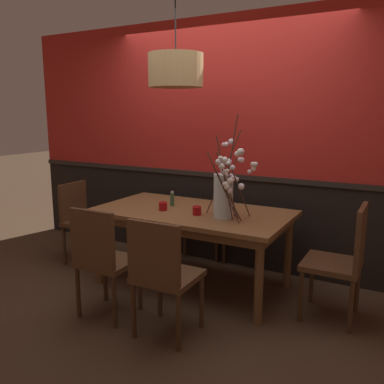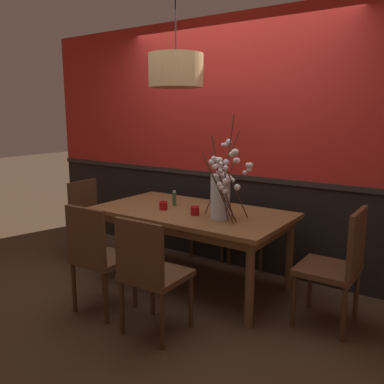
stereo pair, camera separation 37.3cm
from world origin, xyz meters
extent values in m
plane|color=#422D1E|center=(0.00, 0.00, 0.00)|extent=(24.00, 24.00, 0.00)
cube|color=black|center=(0.00, 0.75, 0.47)|extent=(5.24, 0.12, 0.95)
cube|color=black|center=(0.00, 0.74, 0.97)|extent=(5.24, 0.14, 0.05)
cube|color=#B2231E|center=(0.00, 0.75, 1.77)|extent=(5.24, 0.12, 1.65)
cube|color=brown|center=(0.00, 0.00, 0.71)|extent=(1.81, 0.98, 0.04)
cube|color=brown|center=(0.00, 0.00, 0.66)|extent=(1.70, 0.87, 0.08)
cylinder|color=brown|center=(-0.81, -0.40, 0.35)|extent=(0.07, 0.07, 0.70)
cylinder|color=brown|center=(0.81, -0.40, 0.35)|extent=(0.07, 0.07, 0.70)
cylinder|color=brown|center=(-0.81, 0.40, 0.35)|extent=(0.07, 0.07, 0.70)
cylinder|color=brown|center=(0.81, 0.40, 0.35)|extent=(0.07, 0.07, 0.70)
cube|color=#4C301C|center=(-1.28, -0.03, 0.45)|extent=(0.45, 0.45, 0.04)
cube|color=#4C301C|center=(-1.48, -0.04, 0.68)|extent=(0.06, 0.41, 0.40)
cylinder|color=#412917|center=(-1.11, 0.17, 0.22)|extent=(0.04, 0.04, 0.43)
cylinder|color=#412917|center=(-1.09, -0.20, 0.22)|extent=(0.04, 0.04, 0.43)
cylinder|color=#412917|center=(-1.48, 0.14, 0.22)|extent=(0.04, 0.04, 0.43)
cylinder|color=#412917|center=(-1.46, -0.22, 0.22)|extent=(0.04, 0.04, 0.43)
cube|color=#4C301C|center=(0.27, -0.85, 0.45)|extent=(0.45, 0.43, 0.04)
cube|color=#4C301C|center=(0.27, -1.04, 0.69)|extent=(0.42, 0.05, 0.43)
cylinder|color=#412917|center=(0.08, -0.67, 0.21)|extent=(0.04, 0.04, 0.43)
cylinder|color=#412917|center=(0.45, -0.66, 0.21)|extent=(0.04, 0.04, 0.43)
cylinder|color=#412917|center=(0.08, -1.03, 0.21)|extent=(0.04, 0.04, 0.43)
cylinder|color=#412917|center=(0.46, -1.02, 0.21)|extent=(0.04, 0.04, 0.43)
cube|color=#4C301C|center=(1.28, -0.01, 0.45)|extent=(0.44, 0.45, 0.04)
cube|color=#4C301C|center=(1.47, -0.01, 0.70)|extent=(0.04, 0.42, 0.47)
cylinder|color=#412917|center=(1.09, -0.21, 0.21)|extent=(0.04, 0.04, 0.42)
cylinder|color=#412917|center=(1.09, 0.18, 0.21)|extent=(0.04, 0.04, 0.42)
cylinder|color=#412917|center=(1.47, -0.20, 0.21)|extent=(0.04, 0.04, 0.42)
cylinder|color=#412917|center=(1.46, 0.18, 0.21)|extent=(0.04, 0.04, 0.42)
cube|color=#4C301C|center=(-0.26, 0.82, 0.47)|extent=(0.48, 0.45, 0.04)
cube|color=#4C301C|center=(-0.28, 1.00, 0.72)|extent=(0.43, 0.08, 0.45)
cylinder|color=#412917|center=(-0.05, 0.66, 0.22)|extent=(0.04, 0.04, 0.44)
cylinder|color=#412917|center=(-0.44, 0.62, 0.22)|extent=(0.04, 0.04, 0.44)
cylinder|color=#412917|center=(-0.09, 1.01, 0.22)|extent=(0.04, 0.04, 0.44)
cylinder|color=#412917|center=(-0.47, 0.97, 0.22)|extent=(0.04, 0.04, 0.44)
cube|color=#4C301C|center=(0.23, 0.81, 0.46)|extent=(0.43, 0.39, 0.04)
cube|color=#4C301C|center=(0.23, 0.99, 0.69)|extent=(0.41, 0.04, 0.41)
cylinder|color=#412917|center=(0.42, 0.64, 0.22)|extent=(0.04, 0.04, 0.44)
cylinder|color=#412917|center=(0.04, 0.64, 0.22)|extent=(0.04, 0.04, 0.44)
cylinder|color=#412917|center=(0.42, 0.98, 0.22)|extent=(0.04, 0.04, 0.44)
cylinder|color=#412917|center=(0.04, 0.97, 0.22)|extent=(0.04, 0.04, 0.44)
cube|color=#4C301C|center=(-0.31, -0.83, 0.45)|extent=(0.44, 0.41, 0.04)
cube|color=#4C301C|center=(-0.31, -1.01, 0.69)|extent=(0.41, 0.05, 0.44)
cylinder|color=#412917|center=(-0.50, -0.67, 0.21)|extent=(0.04, 0.04, 0.43)
cylinder|color=#412917|center=(-0.13, -0.66, 0.21)|extent=(0.04, 0.04, 0.43)
cylinder|color=#412917|center=(-0.49, -1.01, 0.21)|extent=(0.04, 0.04, 0.43)
cylinder|color=#412917|center=(-0.12, -1.00, 0.21)|extent=(0.04, 0.04, 0.43)
cylinder|color=silver|center=(0.36, -0.10, 0.92)|extent=(0.17, 0.17, 0.38)
cylinder|color=silver|center=(0.36, -0.10, 0.78)|extent=(0.15, 0.15, 0.08)
cylinder|color=#472D23|center=(0.42, -0.20, 1.10)|extent=(0.13, 0.10, 0.71)
sphere|color=white|center=(0.42, -0.17, 1.12)|extent=(0.03, 0.03, 0.03)
sphere|color=white|center=(0.42, -0.24, 1.21)|extent=(0.05, 0.05, 0.05)
sphere|color=white|center=(0.40, -0.23, 1.26)|extent=(0.05, 0.05, 0.05)
sphere|color=white|center=(0.42, -0.21, 1.15)|extent=(0.05, 0.05, 0.05)
sphere|color=white|center=(0.44, -0.24, 1.26)|extent=(0.05, 0.05, 0.05)
cylinder|color=#472D23|center=(0.44, -0.11, 1.00)|extent=(0.02, 0.17, 0.52)
sphere|color=white|center=(0.45, -0.12, 1.08)|extent=(0.04, 0.04, 0.04)
sphere|color=white|center=(0.49, -0.11, 1.08)|extent=(0.03, 0.03, 0.03)
sphere|color=white|center=(0.46, -0.10, 1.09)|extent=(0.04, 0.04, 0.04)
sphere|color=white|center=(0.44, -0.12, 0.99)|extent=(0.03, 0.03, 0.03)
sphere|color=white|center=(0.53, -0.12, 1.25)|extent=(0.05, 0.05, 0.05)
sphere|color=white|center=(0.53, -0.14, 1.25)|extent=(0.04, 0.04, 0.04)
cylinder|color=#472D23|center=(0.35, 0.01, 0.99)|extent=(0.16, 0.08, 0.50)
sphere|color=white|center=(0.33, 0.03, 1.11)|extent=(0.04, 0.04, 0.04)
sphere|color=white|center=(0.30, 0.04, 1.20)|extent=(0.03, 0.03, 0.03)
sphere|color=white|center=(0.34, 0.00, 0.99)|extent=(0.05, 0.05, 0.05)
cylinder|color=#472D23|center=(0.46, -0.23, 0.99)|extent=(0.21, 0.17, 0.50)
sphere|color=white|center=(0.47, -0.26, 1.04)|extent=(0.05, 0.05, 0.05)
sphere|color=white|center=(0.48, -0.24, 1.01)|extent=(0.04, 0.04, 0.04)
sphere|color=white|center=(0.52, -0.35, 1.24)|extent=(0.03, 0.03, 0.03)
sphere|color=white|center=(0.51, -0.34, 1.19)|extent=(0.03, 0.03, 0.03)
sphere|color=white|center=(0.54, -0.31, 1.21)|extent=(0.04, 0.04, 0.04)
cylinder|color=#472D23|center=(0.52, -0.10, 0.98)|extent=(0.10, 0.28, 0.49)
sphere|color=white|center=(0.61, -0.14, 1.16)|extent=(0.04, 0.04, 0.04)
sphere|color=white|center=(0.53, -0.11, 1.03)|extent=(0.05, 0.05, 0.05)
sphere|color=white|center=(0.64, -0.12, 1.19)|extent=(0.04, 0.04, 0.04)
sphere|color=white|center=(0.66, -0.13, 1.22)|extent=(0.04, 0.04, 0.04)
sphere|color=white|center=(0.64, -0.14, 1.22)|extent=(0.04, 0.04, 0.04)
cylinder|color=#472D23|center=(0.30, 0.03, 1.11)|extent=(0.27, 0.16, 0.75)
sphere|color=white|center=(0.27, 0.09, 1.35)|extent=(0.04, 0.04, 0.04)
sphere|color=white|center=(0.29, 0.04, 1.18)|extent=(0.04, 0.04, 0.04)
sphere|color=white|center=(0.28, 0.12, 1.35)|extent=(0.05, 0.05, 0.05)
sphere|color=white|center=(0.28, 0.04, 1.14)|extent=(0.04, 0.04, 0.04)
cylinder|color=#472D23|center=(0.39, -0.05, 1.18)|extent=(0.18, 0.11, 0.88)
sphere|color=white|center=(0.39, -0.05, 1.22)|extent=(0.05, 0.05, 0.05)
sphere|color=white|center=(0.40, -0.03, 1.39)|extent=(0.05, 0.05, 0.05)
sphere|color=white|center=(0.38, -0.06, 1.21)|extent=(0.04, 0.04, 0.04)
cylinder|color=#472D23|center=(0.43, -0.25, 1.03)|extent=(0.27, 0.08, 0.58)
sphere|color=white|center=(0.44, -0.36, 1.25)|extent=(0.05, 0.05, 0.05)
sphere|color=white|center=(0.45, -0.35, 1.28)|extent=(0.04, 0.04, 0.04)
sphere|color=white|center=(0.46, -0.27, 1.06)|extent=(0.05, 0.05, 0.05)
sphere|color=white|center=(0.46, -0.35, 1.22)|extent=(0.05, 0.05, 0.05)
cylinder|color=#472D23|center=(0.44, -0.18, 1.03)|extent=(0.12, 0.23, 0.59)
sphere|color=white|center=(0.48, -0.21, 1.08)|extent=(0.05, 0.05, 0.05)
sphere|color=white|center=(0.56, -0.21, 1.33)|extent=(0.06, 0.06, 0.06)
sphere|color=white|center=(0.49, -0.20, 1.11)|extent=(0.03, 0.03, 0.03)
sphere|color=white|center=(0.56, -0.23, 1.33)|extent=(0.05, 0.05, 0.05)
sphere|color=white|center=(0.53, -0.22, 1.31)|extent=(0.05, 0.05, 0.05)
cylinder|color=#9E0F14|center=(-0.24, -0.13, 0.77)|extent=(0.08, 0.08, 0.08)
torus|color=red|center=(-0.24, -0.13, 0.81)|extent=(0.08, 0.08, 0.01)
cylinder|color=silver|center=(-0.24, -0.13, 0.76)|extent=(0.05, 0.05, 0.04)
cylinder|color=#9E0F14|center=(0.12, -0.13, 0.77)|extent=(0.08, 0.08, 0.08)
torus|color=red|center=(0.12, -0.13, 0.81)|extent=(0.08, 0.08, 0.01)
cylinder|color=silver|center=(0.12, -0.13, 0.76)|extent=(0.05, 0.05, 0.04)
cylinder|color=#2D5633|center=(-0.26, 0.07, 0.80)|extent=(0.04, 0.04, 0.13)
cylinder|color=beige|center=(-0.26, 0.07, 0.87)|extent=(0.03, 0.03, 0.02)
cylinder|color=tan|center=(-0.12, -0.07, 1.99)|extent=(0.48, 0.48, 0.29)
sphere|color=#F9EAB7|center=(-0.12, -0.07, 1.95)|extent=(0.14, 0.14, 0.14)
cylinder|color=black|center=(-0.12, -0.07, 2.37)|extent=(0.01, 0.01, 0.47)
camera|label=1|loc=(1.79, -3.22, 1.64)|focal=38.06mm
camera|label=2|loc=(2.11, -3.03, 1.64)|focal=38.06mm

